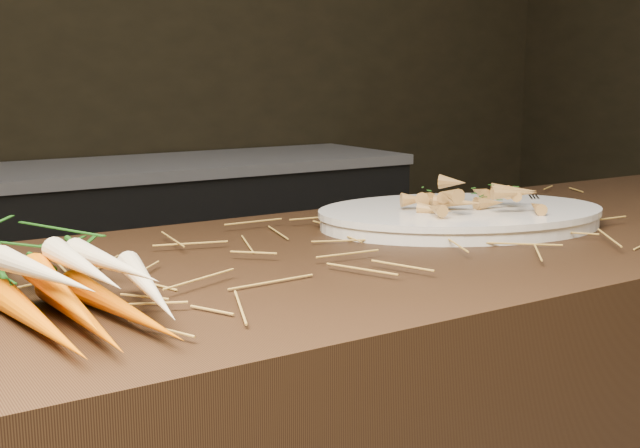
# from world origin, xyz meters

# --- Properties ---
(back_counter) EXTENTS (1.82, 0.62, 0.84)m
(back_counter) POSITION_xyz_m (0.30, 2.18, 0.42)
(back_counter) COLOR black
(back_counter) RESTS_ON ground
(straw_bedding) EXTENTS (1.40, 0.60, 0.02)m
(straw_bedding) POSITION_xyz_m (0.00, 0.30, 0.91)
(straw_bedding) COLOR olive
(straw_bedding) RESTS_ON main_counter
(root_veg_bunch) EXTENTS (0.19, 0.50, 0.09)m
(root_veg_bunch) POSITION_xyz_m (-0.66, 0.27, 0.95)
(root_veg_bunch) COLOR #D55500
(root_veg_bunch) RESTS_ON main_counter
(serving_platter) EXTENTS (0.60, 0.49, 0.03)m
(serving_platter) POSITION_xyz_m (0.09, 0.36, 0.91)
(serving_platter) COLOR white
(serving_platter) RESTS_ON main_counter
(roasted_veg_heap) EXTENTS (0.30, 0.25, 0.06)m
(roasted_veg_heap) POSITION_xyz_m (0.09, 0.36, 0.96)
(roasted_veg_heap) COLOR #A27136
(roasted_veg_heap) RESTS_ON serving_platter
(serving_fork) EXTENTS (0.14, 0.16, 0.00)m
(serving_fork) POSITION_xyz_m (0.26, 0.28, 0.93)
(serving_fork) COLOR silver
(serving_fork) RESTS_ON serving_platter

